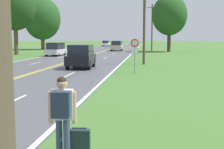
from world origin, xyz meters
TOP-DOWN VIEW (x-y plane):
  - hitchhiker_person at (6.46, 2.17)m, footprint 0.59×0.43m
  - suitcase at (6.78, 2.31)m, footprint 0.46×0.21m
  - traffic_sign at (7.24, 17.61)m, footprint 0.60×0.10m
  - utility_pole_midground at (7.74, 25.40)m, footprint 1.80×0.24m
  - utility_pole_far at (8.68, 54.30)m, footprint 1.80×0.24m
  - tree_left_verge at (11.63, 51.39)m, footprint 6.05×6.05m
  - tree_behind_sign at (-13.51, 58.24)m, footprint 7.41×7.41m
  - tree_mid_treeline at (-10.98, 39.50)m, footprint 5.98×5.98m
  - car_black_suv_approaching at (2.70, 21.05)m, footprint 2.05×4.08m
  - car_silver_van_mid_near at (-4.47, 37.50)m, footprint 1.97×4.58m
  - car_champagne_van_mid_far at (2.23, 54.11)m, footprint 1.99×4.77m
  - car_white_sedan_receding at (-3.80, 82.61)m, footprint 1.88×4.77m

SIDE VIEW (x-z plane):
  - suitcase at x=6.78m, z-range -0.02..0.62m
  - car_white_sedan_receding at x=-3.80m, z-range 0.02..1.59m
  - car_silver_van_mid_near at x=-4.47m, z-range 0.02..1.83m
  - car_champagne_van_mid_far at x=2.23m, z-range 0.05..1.92m
  - car_black_suv_approaching at x=2.70m, z-range 0.05..1.98m
  - hitchhiker_person at x=6.46m, z-range 0.20..1.94m
  - traffic_sign at x=7.24m, z-range 0.62..3.07m
  - utility_pole_midground at x=7.74m, z-range 0.15..7.15m
  - utility_pole_far at x=8.68m, z-range 0.15..8.67m
  - tree_behind_sign at x=-13.51m, z-range 0.98..11.50m
  - tree_left_verge at x=11.63m, z-range 1.40..11.20m
  - tree_mid_treeline at x=-10.98m, z-range 1.71..12.07m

